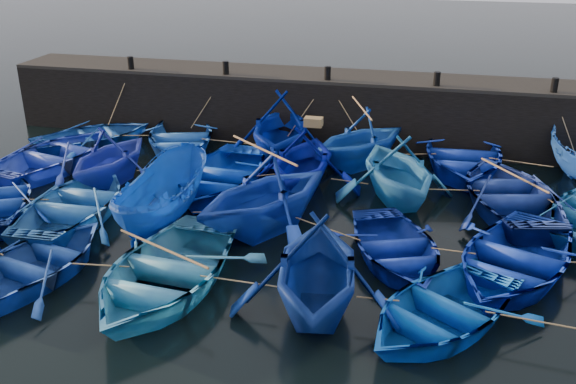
# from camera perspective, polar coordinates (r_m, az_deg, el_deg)

# --- Properties ---
(ground) EXTENTS (120.00, 120.00, 0.00)m
(ground) POSITION_cam_1_polar(r_m,az_deg,el_deg) (16.61, -2.57, -6.47)
(ground) COLOR black
(ground) RESTS_ON ground
(quay_wall) EXTENTS (26.00, 2.50, 2.50)m
(quay_wall) POSITION_cam_1_polar(r_m,az_deg,el_deg) (25.65, 3.81, 7.40)
(quay_wall) COLOR black
(quay_wall) RESTS_ON ground
(quay_top) EXTENTS (26.00, 2.50, 0.12)m
(quay_top) POSITION_cam_1_polar(r_m,az_deg,el_deg) (25.33, 3.89, 10.25)
(quay_top) COLOR black
(quay_top) RESTS_ON quay_wall
(bollard_0) EXTENTS (0.24, 0.24, 0.50)m
(bollard_0) POSITION_cam_1_polar(r_m,az_deg,el_deg) (26.91, -13.81, 11.10)
(bollard_0) COLOR black
(bollard_0) RESTS_ON quay_top
(bollard_1) EXTENTS (0.24, 0.24, 0.50)m
(bollard_1) POSITION_cam_1_polar(r_m,az_deg,el_deg) (25.37, -5.55, 10.94)
(bollard_1) COLOR black
(bollard_1) RESTS_ON quay_top
(bollard_2) EXTENTS (0.24, 0.24, 0.50)m
(bollard_2) POSITION_cam_1_polar(r_m,az_deg,el_deg) (24.39, 3.54, 10.51)
(bollard_2) COLOR black
(bollard_2) RESTS_ON quay_top
(bollard_3) EXTENTS (0.24, 0.24, 0.50)m
(bollard_3) POSITION_cam_1_polar(r_m,az_deg,el_deg) (24.06, 13.10, 9.77)
(bollard_3) COLOR black
(bollard_3) RESTS_ON quay_top
(bollard_4) EXTENTS (0.24, 0.24, 0.50)m
(bollard_4) POSITION_cam_1_polar(r_m,az_deg,el_deg) (24.38, 22.61, 8.78)
(bollard_4) COLOR black
(bollard_4) RESTS_ON quay_top
(boat_0) EXTENTS (5.48, 5.54, 0.94)m
(boat_0) POSITION_cam_1_polar(r_m,az_deg,el_deg) (25.92, -16.90, 4.81)
(boat_0) COLOR #194CA0
(boat_0) RESTS_ON ground
(boat_1) EXTENTS (5.14, 6.08, 1.07)m
(boat_1) POSITION_cam_1_polar(r_m,az_deg,el_deg) (24.75, -9.62, 4.80)
(boat_1) COLOR blue
(boat_1) RESTS_ON ground
(boat_2) EXTENTS (4.92, 5.48, 2.57)m
(boat_2) POSITION_cam_1_polar(r_m,az_deg,el_deg) (23.17, -0.71, 5.80)
(boat_2) COLOR #001884
(boat_2) RESTS_ON ground
(boat_3) EXTENTS (5.33, 5.41, 2.16)m
(boat_3) POSITION_cam_1_polar(r_m,az_deg,el_deg) (22.72, 6.45, 4.75)
(boat_3) COLOR blue
(boat_3) RESTS_ON ground
(boat_4) EXTENTS (4.33, 5.82, 1.16)m
(boat_4) POSITION_cam_1_polar(r_m,az_deg,el_deg) (23.24, 15.23, 3.19)
(boat_4) COLOR navy
(boat_4) RESTS_ON ground
(boat_6) EXTENTS (4.74, 5.87, 1.08)m
(boat_6) POSITION_cam_1_polar(r_m,az_deg,el_deg) (24.06, -19.99, 3.16)
(boat_6) COLOR blue
(boat_6) RESTS_ON ground
(boat_7) EXTENTS (3.78, 4.24, 2.02)m
(boat_7) POSITION_cam_1_polar(r_m,az_deg,el_deg) (21.95, -15.51, 3.17)
(boat_7) COLOR #1E2EA0
(boat_7) RESTS_ON ground
(boat_8) EXTENTS (4.06, 5.49, 1.10)m
(boat_8) POSITION_cam_1_polar(r_m,az_deg,el_deg) (20.88, -6.14, 1.53)
(boat_8) COLOR #0636CB
(boat_8) RESTS_ON ground
(boat_9) EXTENTS (3.75, 4.34, 2.26)m
(boat_9) POSITION_cam_1_polar(r_m,az_deg,el_deg) (20.44, 1.40, 2.91)
(boat_9) COLOR #000C88
(boat_9) RESTS_ON ground
(boat_10) EXTENTS (5.27, 5.57, 2.32)m
(boat_10) POSITION_cam_1_polar(r_m,az_deg,el_deg) (19.92, 9.80, 2.10)
(boat_10) COLOR #236EB6
(boat_10) RESTS_ON ground
(boat_11) EXTENTS (5.03, 6.19, 1.13)m
(boat_11) POSITION_cam_1_polar(r_m,az_deg,el_deg) (20.49, 19.18, -0.08)
(boat_11) COLOR navy
(boat_11) RESTS_ON ground
(boat_14) EXTENTS (3.78, 5.17, 1.05)m
(boat_14) POSITION_cam_1_polar(r_m,az_deg,el_deg) (19.75, -18.32, -0.96)
(boat_14) COLOR blue
(boat_14) RESTS_ON ground
(boat_15) EXTENTS (1.82, 4.74, 1.83)m
(boat_15) POSITION_cam_1_polar(r_m,az_deg,el_deg) (18.51, -11.12, -0.49)
(boat_15) COLOR #0D3F9B
(boat_15) RESTS_ON ground
(boat_16) EXTENTS (5.87, 6.05, 2.44)m
(boat_16) POSITION_cam_1_polar(r_m,az_deg,el_deg) (17.74, -2.12, -0.05)
(boat_16) COLOR #1031A3
(boat_16) RESTS_ON ground
(boat_17) EXTENTS (4.50, 5.19, 0.90)m
(boat_17) POSITION_cam_1_polar(r_m,az_deg,el_deg) (16.67, 9.52, -4.90)
(boat_17) COLOR navy
(boat_17) RESTS_ON ground
(boat_18) EXTENTS (5.33, 6.17, 1.08)m
(boat_18) POSITION_cam_1_polar(r_m,az_deg,el_deg) (16.72, 19.43, -5.58)
(boat_18) COLOR #0A269F
(boat_18) RESTS_ON ground
(boat_21) EXTENTS (4.14, 5.09, 0.93)m
(boat_21) POSITION_cam_1_polar(r_m,az_deg,el_deg) (16.93, -21.50, -5.82)
(boat_21) COLOR navy
(boat_21) RESTS_ON ground
(boat_22) EXTENTS (4.32, 5.74, 1.13)m
(boat_22) POSITION_cam_1_polar(r_m,az_deg,el_deg) (15.48, -10.94, -6.87)
(boat_22) COLOR #3581C7
(boat_22) RESTS_ON ground
(boat_23) EXTENTS (4.48, 5.00, 2.35)m
(boat_23) POSITION_cam_1_polar(r_m,az_deg,el_deg) (14.14, 2.56, -6.69)
(boat_23) COLOR navy
(boat_23) RESTS_ON ground
(boat_24) EXTENTS (5.28, 5.66, 0.96)m
(boat_24) POSITION_cam_1_polar(r_m,az_deg,el_deg) (14.38, 13.48, -10.08)
(boat_24) COLOR blue
(boat_24) RESTS_ON ground
(wooden_crate) EXTENTS (0.56, 0.36, 0.27)m
(wooden_crate) POSITION_cam_1_polar(r_m,az_deg,el_deg) (19.98, 2.28, 6.24)
(wooden_crate) COLOR olive
(wooden_crate) RESTS_ON boat_9
(mooring_ropes) EXTENTS (17.72, 11.63, 2.10)m
(mooring_ropes) POSITION_cam_1_polar(r_m,az_deg,el_deg) (20.45, 1.54, 2.15)
(mooring_ropes) COLOR tan
(mooring_ropes) RESTS_ON ground
(loose_oars) EXTENTS (10.57, 11.40, 1.37)m
(loose_oars) POSITION_cam_1_polar(r_m,az_deg,el_deg) (18.39, 4.45, 2.53)
(loose_oars) COLOR #99724C
(loose_oars) RESTS_ON ground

